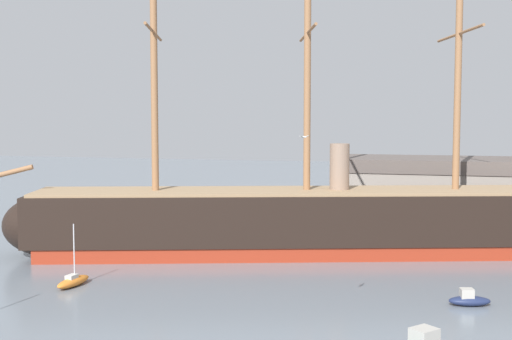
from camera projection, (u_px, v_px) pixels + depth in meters
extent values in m
cube|color=maroon|center=(306.00, 247.00, 69.32)|extent=(54.02, 23.78, 1.41)
cube|color=black|center=(306.00, 217.00, 69.06)|extent=(56.27, 24.77, 5.03)
ellipsoid|color=black|center=(53.00, 225.00, 68.17)|extent=(11.93, 10.27, 6.43)
cube|color=#9E7F5B|center=(307.00, 191.00, 68.85)|extent=(54.99, 23.80, 0.30)
cylinder|color=#936642|center=(154.00, 64.00, 67.27)|extent=(0.70, 0.70, 26.14)
cylinder|color=#936642|center=(154.00, 32.00, 67.02)|extent=(4.28, 12.99, 0.28)
cylinder|color=#936642|center=(307.00, 64.00, 67.84)|extent=(0.70, 0.70, 26.14)
cylinder|color=#936642|center=(308.00, 33.00, 67.59)|extent=(4.28, 12.99, 0.28)
cylinder|color=#936642|center=(458.00, 65.00, 68.41)|extent=(0.70, 0.70, 26.14)
cylinder|color=#936642|center=(459.00, 34.00, 68.16)|extent=(4.28, 12.99, 0.28)
cylinder|color=gray|center=(340.00, 168.00, 68.79)|extent=(2.01, 2.01, 5.03)
cube|color=#B2ADA3|center=(424.00, 337.00, 38.93)|extent=(1.86, 1.87, 1.07)
ellipsoid|color=orange|center=(73.00, 282.00, 56.19)|extent=(1.61, 4.14, 0.77)
cube|color=beige|center=(72.00, 277.00, 55.97)|extent=(0.76, 1.07, 0.40)
cylinder|color=silver|center=(74.00, 251.00, 56.18)|extent=(0.10, 0.10, 4.64)
ellipsoid|color=#1E284C|center=(470.00, 301.00, 50.35)|extent=(3.33, 1.98, 0.73)
cube|color=#B2ADA3|center=(467.00, 293.00, 50.31)|extent=(1.12, 1.04, 0.73)
ellipsoid|color=silver|center=(52.00, 238.00, 77.09)|extent=(2.12, 2.37, 0.53)
cube|color=#4C4C51|center=(52.00, 236.00, 77.08)|extent=(0.78, 0.66, 0.08)
ellipsoid|color=silver|center=(329.00, 235.00, 77.99)|extent=(3.71, 4.74, 1.03)
cube|color=beige|center=(328.00, 227.00, 78.22)|extent=(1.69, 1.75, 1.03)
ellipsoid|color=silver|center=(304.00, 137.00, 40.45)|extent=(0.34, 0.18, 0.11)
sphere|color=silver|center=(301.00, 137.00, 40.54)|extent=(0.09, 0.09, 0.09)
cube|color=#ADA89E|center=(302.00, 137.00, 40.15)|extent=(0.24, 0.56, 0.12)
cube|color=#ADA89E|center=(306.00, 137.00, 40.74)|extent=(0.24, 0.56, 0.12)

